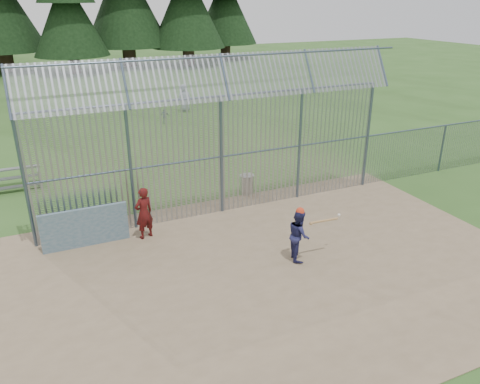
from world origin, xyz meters
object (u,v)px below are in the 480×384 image
dugout_wall (85,227)px  trash_can (247,184)px  batter (299,235)px  onlooker (144,213)px

dugout_wall → trash_can: 6.30m
batter → trash_can: batter is taller
onlooker → trash_can: size_ratio=2.00×
batter → onlooker: size_ratio=0.90×
onlooker → trash_can: onlooker is taller
dugout_wall → onlooker: (1.72, -0.21, 0.22)m
dugout_wall → trash_can: dugout_wall is taller
dugout_wall → batter: size_ratio=1.69×
dugout_wall → batter: batter is taller
batter → onlooker: onlooker is taller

